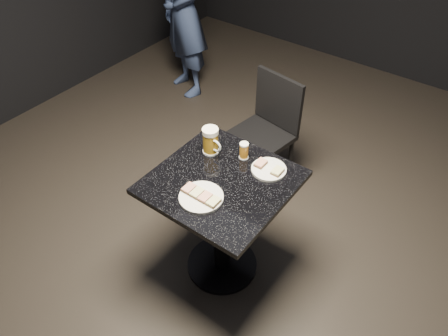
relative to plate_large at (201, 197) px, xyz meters
The scene contains 10 objects.
floor 0.78m from the plate_large, 89.12° to the left, with size 6.00×6.00×0.00m, color black.
plate_large is the anchor object (origin of this frame).
plate_small 0.41m from the plate_large, 67.08° to the left, with size 0.19×0.19×0.01m, color white.
patron 2.28m from the plate_large, 132.71° to the left, with size 0.57×0.37×1.56m, color navy.
table 0.30m from the plate_large, 89.12° to the left, with size 0.70×0.70×0.75m.
beer_mug 0.37m from the plate_large, 120.25° to the left, with size 0.13×0.09×0.16m.
beer_tumbler 0.39m from the plate_large, 91.35° to the left, with size 0.05×0.05×0.10m.
chair 1.05m from the plate_large, 102.95° to the left, with size 0.44×0.44×0.86m.
canapes_on_plate_large 0.02m from the plate_large, ahead, with size 0.21×0.07×0.02m.
canapes_on_plate_small 0.41m from the plate_large, 67.08° to the left, with size 0.16×0.07×0.02m.
Camera 1 is at (1.00, -1.32, 2.32)m, focal length 35.00 mm.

